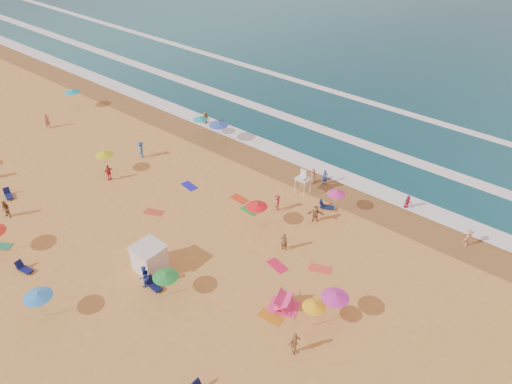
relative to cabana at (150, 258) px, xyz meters
The scene contains 13 objects.
ground 5.63m from the cabana, 107.93° to the left, with size 220.00×220.00×0.00m, color gold.
ocean 89.29m from the cabana, 91.09° to the left, with size 220.00×140.00×0.18m, color #0C4756.
wet_sand 17.88m from the cabana, 95.48° to the left, with size 220.00×220.00×0.00m, color olive.
surf_foam 26.66m from the cabana, 93.67° to the left, with size 200.00×18.70×0.05m.
cabana is the anchor object (origin of this frame).
cabana_roof 1.06m from the cabana, ahead, with size 2.20×2.20×0.12m, color silver.
bicycle 2.00m from the cabana, ahead, with size 0.62×1.77×0.93m, color black.
lifeguard_stand 15.93m from the cabana, 79.23° to the left, with size 1.20×1.20×2.10m, color white, non-canonical shape.
beach_umbrellas 5.05m from the cabana, 79.64° to the left, with size 63.57×29.98×0.77m.
loungers 7.69m from the cabana, ahead, with size 47.12×23.56×0.34m.
towels 3.96m from the cabana, 102.37° to the left, with size 42.79×18.41×0.03m.
popup_tents 19.77m from the cabana, 24.80° to the left, with size 18.05×12.08×1.20m.
beachgoers 8.50m from the cabana, 107.53° to the left, with size 45.01×24.58×2.09m.
Camera 1 is at (25.63, -21.70, 26.14)m, focal length 35.00 mm.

